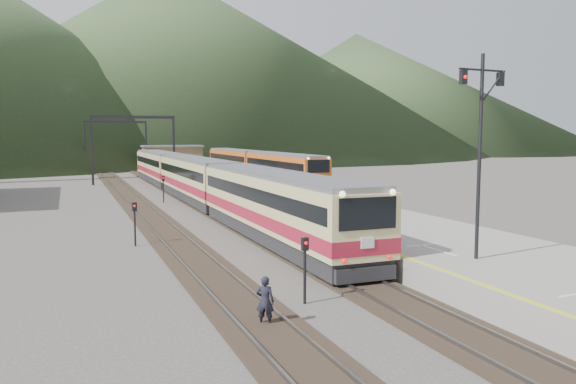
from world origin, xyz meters
name	(u,v)px	position (x,y,z in m)	size (l,w,h in m)	color
ground	(456,335)	(0.00, 0.00, 0.00)	(400.00, 400.00, 0.00)	#47423D
track_main	(184,195)	(0.00, 40.00, 0.07)	(2.60, 200.00, 0.23)	black
track_far	(129,197)	(-5.00, 40.00, 0.07)	(2.60, 200.00, 0.23)	black
track_second	(296,191)	(11.50, 40.00, 0.07)	(2.60, 200.00, 0.23)	black
platform	(247,190)	(5.60, 38.00, 0.50)	(8.00, 100.00, 1.00)	gray
gantry_near	(134,136)	(-2.85, 55.00, 5.59)	(9.55, 0.25, 8.00)	black
gantry_far	(116,136)	(-2.85, 80.00, 5.59)	(9.55, 0.25, 8.00)	black
station_shed	(172,155)	(5.60, 78.00, 2.57)	(9.40, 4.40, 3.10)	brown
hill_b	(165,59)	(30.00, 230.00, 37.50)	(220.00, 220.00, 75.00)	#2E4422
hill_c	(356,92)	(110.00, 210.00, 25.00)	(160.00, 160.00, 50.00)	#2E4422
main_train	(195,179)	(0.00, 34.78, 1.99)	(2.88, 59.18, 3.52)	#D1C27C
second_train	(256,166)	(11.50, 52.96, 1.88)	(2.70, 36.79, 3.29)	#BC5217
signal_mast	(480,136)	(4.19, 4.21, 5.65)	(2.20, 0.31, 7.68)	black
short_signal_a	(305,261)	(-2.88, 4.32, 1.46)	(0.24, 0.19, 2.27)	black
short_signal_b	(163,185)	(-2.70, 35.02, 1.46)	(0.22, 0.17, 2.27)	black
short_signal_c	(135,218)	(-7.08, 16.63, 1.46)	(0.26, 0.21, 2.27)	black
worker	(265,301)	(-4.87, 2.68, 0.77)	(0.56, 0.37, 1.53)	black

